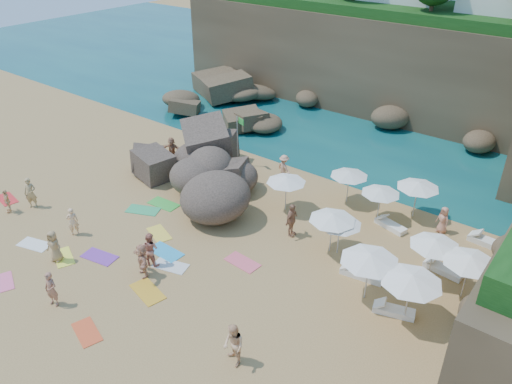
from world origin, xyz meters
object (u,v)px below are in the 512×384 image
Objects in this scene: person_stand_6 at (73,221)px; person_stand_1 at (150,249)px; rock_outcrop at (198,184)px; parasol_0 at (286,179)px; flag_pole at (239,135)px; person_stand_5 at (172,149)px; parasol_1 at (349,173)px; parasol_2 at (418,185)px; person_stand_0 at (30,193)px; person_stand_3 at (292,220)px; person_stand_4 at (443,220)px; lounger_0 at (391,226)px; person_stand_2 at (284,168)px.

person_stand_1 is at bearing 127.36° from person_stand_6.
parasol_0 is (6.23, 0.92, 2.00)m from rock_outcrop.
flag_pole is 2.09× the size of person_stand_5.
parasol_2 is (3.81, 0.91, 0.13)m from parasol_1.
parasol_1 is at bearing -166.61° from parasol_2.
parasol_2 reaches higher than person_stand_5.
person_stand_3 reaches higher than person_stand_0.
person_stand_4 is at bearing -11.99° from person_stand_5.
lounger_0 is at bearing -126.33° from person_stand_4.
person_stand_1 is at bearing -112.90° from parasol_1.
parasol_2 is at bearing -137.76° from person_stand_1.
parasol_1 is 1.22× the size of lounger_0.
person_stand_4 is (20.12, 12.22, -0.17)m from person_stand_0.
parasol_2 is at bearing -42.09° from person_stand_3.
rock_outcrop is 4.38m from flag_pole.
person_stand_0 is at bearing -117.91° from flag_pole.
person_stand_6 is (-5.30, -0.78, -0.09)m from person_stand_1.
person_stand_1 reaches higher than person_stand_6.
rock_outcrop is 5.44× the size of person_stand_4.
parasol_0 is 3.84m from parasol_1.
parasol_2 is at bearing 162.10° from person_stand_6.
flag_pole is at bearing 20.54° from person_stand_2.
lounger_0 is at bearing 158.69° from person_stand_6.
person_stand_2 is at bearing 179.92° from parasol_1.
person_stand_4 is at bearing -144.54° from person_stand_1.
person_stand_5 is (1.98, 9.49, -0.09)m from person_stand_0.
flag_pole is at bearing 21.27° from person_stand_0.
rock_outcrop is at bearing 61.47° from person_stand_2.
parasol_2 is 1.30× the size of lounger_0.
flag_pole is 11.78m from lounger_0.
person_stand_1 is at bearing -72.64° from flag_pole.
person_stand_2 is (-7.93, 0.99, 0.74)m from lounger_0.
parasol_1 is 4.76m from person_stand_2.
parasol_0 is 8.83m from person_stand_4.
rock_outcrop reaches higher than lounger_0.
flag_pole is at bearing -159.69° from person_stand_6.
person_stand_4 is (10.29, 0.31, -0.10)m from person_stand_2.
person_stand_3 reaches higher than person_stand_1.
parasol_1 reaches higher than person_stand_5.
person_stand_6 reaches higher than person_stand_4.
person_stand_3 is (3.95, -4.97, 0.08)m from person_stand_2.
person_stand_6 is at bearing 122.51° from person_stand_3.
parasol_1 is 3.92m from parasol_2.
person_stand_3 is at bearing -7.70° from rock_outcrop.
flag_pole is 3.89m from person_stand_2.
rock_outcrop is 2.36× the size of flag_pole.
parasol_2 reaches higher than parasol_0.
lounger_0 is (-0.51, -1.89, -1.93)m from parasol_2.
person_stand_4 is 0.91× the size of person_stand_5.
rock_outcrop is at bearing -74.93° from person_stand_1.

